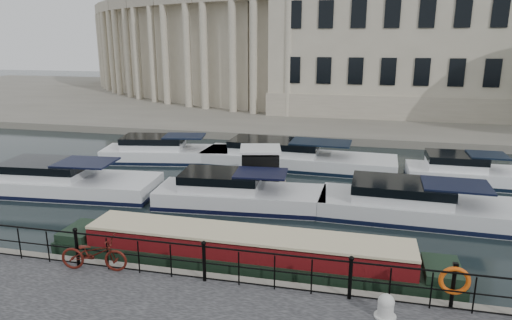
{
  "coord_description": "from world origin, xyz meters",
  "views": [
    {
      "loc": [
        4.02,
        -13.16,
        7.16
      ],
      "look_at": [
        0.5,
        2.0,
        3.0
      ],
      "focal_mm": 32.0,
      "sensor_mm": 36.0,
      "label": 1
    }
  ],
  "objects": [
    {
      "name": "ground_plane",
      "position": [
        0.0,
        0.0,
        0.0
      ],
      "size": [
        160.0,
        160.0,
        0.0
      ],
      "primitive_type": "plane",
      "color": "black",
      "rests_on": "ground"
    },
    {
      "name": "civic_building",
      "position": [
        -1.0,
        34.71,
        7.04
      ],
      "size": [
        53.55,
        31.84,
        16.85
      ],
      "color": "#ADA38C",
      "rests_on": "far_bank"
    },
    {
      "name": "cabin_cruisers",
      "position": [
        -0.66,
        8.28,
        0.37
      ],
      "size": [
        26.44,
        10.35,
        1.99
      ],
      "color": "silver",
      "rests_on": "ground_plane"
    },
    {
      "name": "life_ring_post",
      "position": [
        6.53,
        -2.17,
        1.33
      ],
      "size": [
        0.76,
        0.2,
        1.25
      ],
      "color": "black",
      "rests_on": "near_quay"
    },
    {
      "name": "mooring_bollard",
      "position": [
        4.89,
        -2.88,
        0.84
      ],
      "size": [
        0.54,
        0.54,
        0.61
      ],
      "color": "beige",
      "rests_on": "near_quay"
    },
    {
      "name": "harbour_hut",
      "position": [
        -0.56,
        7.5,
        0.95
      ],
      "size": [
        3.04,
        2.71,
        2.16
      ],
      "rotation": [
        0.0,
        0.0,
        0.23
      ],
      "color": "#6B665B",
      "rests_on": "ground_plane"
    },
    {
      "name": "railing",
      "position": [
        0.0,
        -2.25,
        1.2
      ],
      "size": [
        24.14,
        0.14,
        1.22
      ],
      "color": "black",
      "rests_on": "near_quay"
    },
    {
      "name": "bicycle",
      "position": [
        -3.36,
        -2.38,
        1.07
      ],
      "size": [
        2.07,
        0.94,
        1.05
      ],
      "primitive_type": "imported",
      "rotation": [
        0.0,
        0.0,
        1.7
      ],
      "color": "#4A130D",
      "rests_on": "near_quay"
    },
    {
      "name": "narrowboat",
      "position": [
        0.66,
        -0.19,
        0.37
      ],
      "size": [
        13.12,
        1.83,
        1.49
      ],
      "rotation": [
        0.0,
        0.0,
        -0.01
      ],
      "color": "black",
      "rests_on": "ground_plane"
    },
    {
      "name": "far_bank",
      "position": [
        0.0,
        39.0,
        0.28
      ],
      "size": [
        120.0,
        42.0,
        0.55
      ],
      "primitive_type": "cube",
      "color": "#6B665B",
      "rests_on": "ground_plane"
    }
  ]
}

